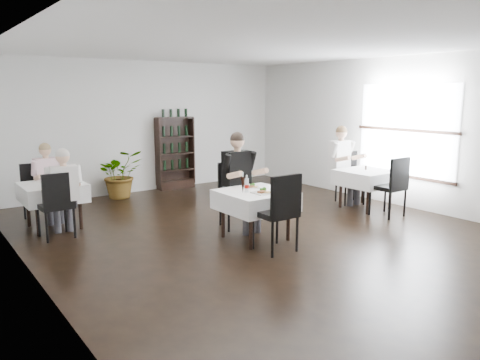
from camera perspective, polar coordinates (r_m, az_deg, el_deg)
name	(u,v)px	position (r m, az deg, el deg)	size (l,w,h in m)	color
room_shell	(271,143)	(7.33, 3.80, 4.52)	(9.00, 9.00, 9.00)	black
window_right	(406,132)	(9.91, 19.57, 5.48)	(0.06, 2.30, 1.85)	white
wine_shelf	(175,154)	(11.32, -7.90, 3.21)	(0.90, 0.28, 1.75)	black
main_table	(255,200)	(7.29, 1.90, -2.50)	(1.03, 1.03, 0.77)	black
left_table	(53,192)	(8.51, -21.87, -1.39)	(0.98, 0.98, 0.77)	black
right_table	(366,178)	(9.58, 15.12, 0.26)	(0.98, 0.98, 0.77)	black
potted_tree	(120,174)	(10.56, -14.38, 0.72)	(0.95, 0.83, 1.06)	#26571D
main_chair_far	(235,190)	(8.01, -0.67, -1.27)	(0.61, 0.62, 1.10)	black
main_chair_near	(279,208)	(6.69, 4.83, -3.40)	(0.53, 0.54, 1.15)	black
left_chair_far	(36,188)	(9.21, -23.61, -0.90)	(0.49, 0.50, 1.02)	black
left_chair_near	(57,201)	(7.84, -21.44, -2.39)	(0.51, 0.51, 1.07)	black
right_chair_far	(349,174)	(10.05, 13.09, 0.76)	(0.63, 0.63, 1.07)	black
right_chair_near	(393,183)	(9.05, 18.11, -0.34)	(0.52, 0.52, 1.12)	black
diner_main	(240,174)	(7.74, 0.02, 0.76)	(0.62, 0.62, 1.64)	#404047
diner_left_far	(48,176)	(8.96, -22.34, 0.42)	(0.55, 0.56, 1.41)	#404047
diner_left_near	(64,186)	(7.88, -20.68, -0.65)	(0.57, 0.58, 1.43)	#404047
diner_right_far	(343,158)	(9.95, 12.48, 2.58)	(0.61, 0.61, 1.61)	#404047
plate_far	(252,187)	(7.50, 1.52, -0.84)	(0.30, 0.30, 0.07)	white
plate_near	(263,192)	(7.09, 2.83, -1.49)	(0.29, 0.29, 0.09)	white
pilsner_dark	(243,185)	(7.06, 0.35, -0.59)	(0.08, 0.08, 0.32)	black
pilsner_lager	(243,184)	(7.23, 0.32, -0.52)	(0.06, 0.06, 0.27)	gold
coke_bottle	(247,185)	(7.15, 0.82, -0.65)	(0.07, 0.07, 0.27)	silver
napkin_cutlery	(281,190)	(7.30, 5.04, -1.27)	(0.20, 0.21, 0.02)	black
pepper_mill	(366,168)	(9.60, 15.09, 1.47)	(0.04, 0.04, 0.09)	black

